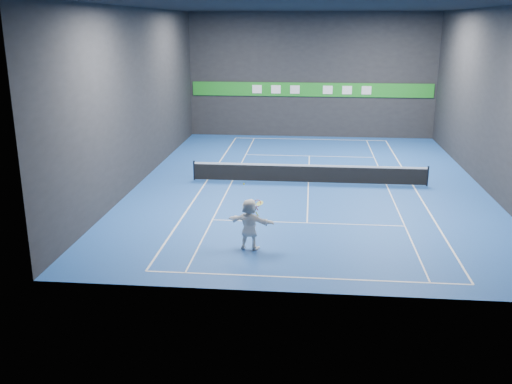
# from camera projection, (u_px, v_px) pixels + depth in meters

# --- Properties ---
(ground) EXTENTS (26.00, 26.00, 0.00)m
(ground) POSITION_uv_depth(u_px,v_px,m) (308.00, 183.00, 30.49)
(ground) COLOR #1C499B
(ground) RESTS_ON ground
(ceiling) EXTENTS (26.00, 26.00, 0.00)m
(ceiling) POSITION_uv_depth(u_px,v_px,m) (313.00, 6.00, 27.92)
(ceiling) COLOR black
(ceiling) RESTS_ON ground
(wall_back) EXTENTS (18.00, 0.10, 9.00)m
(wall_back) POSITION_uv_depth(u_px,v_px,m) (312.00, 76.00, 41.61)
(wall_back) COLOR black
(wall_back) RESTS_ON ground
(wall_front) EXTENTS (18.00, 0.10, 9.00)m
(wall_front) POSITION_uv_depth(u_px,v_px,m) (309.00, 155.00, 16.81)
(wall_front) COLOR black
(wall_front) RESTS_ON ground
(wall_left) EXTENTS (0.10, 26.00, 9.00)m
(wall_left) POSITION_uv_depth(u_px,v_px,m) (140.00, 96.00, 30.04)
(wall_left) COLOR black
(wall_left) RESTS_ON ground
(wall_right) EXTENTS (0.10, 26.00, 9.00)m
(wall_right) POSITION_uv_depth(u_px,v_px,m) (492.00, 101.00, 28.37)
(wall_right) COLOR black
(wall_right) RESTS_ON ground
(baseline_near) EXTENTS (10.98, 0.08, 0.01)m
(baseline_near) POSITION_uv_depth(u_px,v_px,m) (305.00, 278.00, 19.15)
(baseline_near) COLOR white
(baseline_near) RESTS_ON ground
(baseline_far) EXTENTS (10.98, 0.08, 0.01)m
(baseline_far) POSITION_uv_depth(u_px,v_px,m) (310.00, 139.00, 41.83)
(baseline_far) COLOR white
(baseline_far) RESTS_ON ground
(sideline_doubles_left) EXTENTS (0.08, 23.78, 0.01)m
(sideline_doubles_left) POSITION_uv_depth(u_px,v_px,m) (207.00, 180.00, 31.00)
(sideline_doubles_left) COLOR white
(sideline_doubles_left) RESTS_ON ground
(sideline_doubles_right) EXTENTS (0.08, 23.78, 0.01)m
(sideline_doubles_right) POSITION_uv_depth(u_px,v_px,m) (413.00, 185.00, 29.98)
(sideline_doubles_right) COLOR white
(sideline_doubles_right) RESTS_ON ground
(sideline_singles_left) EXTENTS (0.06, 23.78, 0.01)m
(sideline_singles_left) POSITION_uv_depth(u_px,v_px,m) (232.00, 181.00, 30.87)
(sideline_singles_left) COLOR white
(sideline_singles_left) RESTS_ON ground
(sideline_singles_right) EXTENTS (0.06, 23.78, 0.01)m
(sideline_singles_right) POSITION_uv_depth(u_px,v_px,m) (386.00, 185.00, 30.11)
(sideline_singles_right) COLOR white
(sideline_singles_right) RESTS_ON ground
(service_line_near) EXTENTS (8.23, 0.06, 0.01)m
(service_line_near) POSITION_uv_depth(u_px,v_px,m) (307.00, 223.00, 24.39)
(service_line_near) COLOR white
(service_line_near) RESTS_ON ground
(service_line_far) EXTENTS (8.23, 0.06, 0.01)m
(service_line_far) POSITION_uv_depth(u_px,v_px,m) (309.00, 156.00, 36.60)
(service_line_far) COLOR white
(service_line_far) RESTS_ON ground
(center_service_line) EXTENTS (0.06, 12.80, 0.01)m
(center_service_line) POSITION_uv_depth(u_px,v_px,m) (308.00, 183.00, 30.49)
(center_service_line) COLOR white
(center_service_line) RESTS_ON ground
(player) EXTENTS (1.92, 1.01, 1.97)m
(player) POSITION_uv_depth(u_px,v_px,m) (250.00, 224.00, 21.36)
(player) COLOR white
(player) RESTS_ON ground
(tennis_ball) EXTENTS (0.07, 0.07, 0.07)m
(tennis_ball) POSITION_uv_depth(u_px,v_px,m) (244.00, 184.00, 20.95)
(tennis_ball) COLOR yellow
(tennis_ball) RESTS_ON player
(tennis_net) EXTENTS (12.50, 0.10, 1.07)m
(tennis_net) POSITION_uv_depth(u_px,v_px,m) (309.00, 173.00, 30.34)
(tennis_net) COLOR black
(tennis_net) RESTS_ON ground
(sponsor_banner) EXTENTS (17.64, 0.11, 1.00)m
(sponsor_banner) POSITION_uv_depth(u_px,v_px,m) (311.00, 90.00, 41.83)
(sponsor_banner) COLOR #1D8722
(sponsor_banner) RESTS_ON wall_back
(tennis_racket) EXTENTS (0.49, 0.33, 0.69)m
(tennis_racket) POSITION_uv_depth(u_px,v_px,m) (257.00, 205.00, 21.16)
(tennis_racket) COLOR red
(tennis_racket) RESTS_ON player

